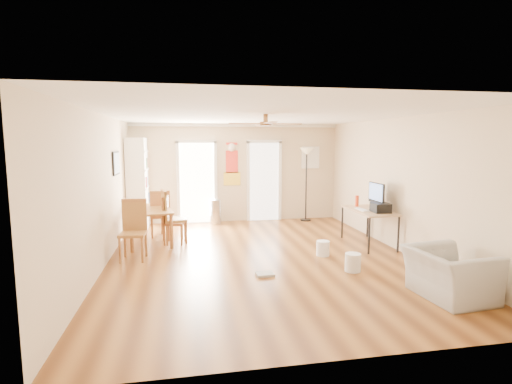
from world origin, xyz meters
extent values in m
plane|color=brown|center=(0.00, 0.00, 0.00)|extent=(7.00, 7.00, 0.00)
cube|color=red|center=(-0.13, 3.48, 1.55)|extent=(0.46, 0.03, 1.10)
cube|color=white|center=(2.05, 3.47, 1.70)|extent=(0.50, 0.04, 0.60)
cube|color=black|center=(-2.73, 1.40, 1.70)|extent=(0.04, 0.66, 0.48)
cylinder|color=#B5B5B7|center=(-0.60, 3.20, 0.32)|extent=(0.30, 0.30, 0.64)
cube|color=white|center=(2.20, 0.53, 0.74)|extent=(0.14, 0.43, 0.02)
cube|color=black|center=(2.45, 0.22, 0.83)|extent=(0.34, 0.39, 0.19)
cylinder|color=red|center=(2.30, 0.98, 0.85)|extent=(0.10, 0.10, 0.24)
cylinder|color=white|center=(1.16, -0.07, 0.14)|extent=(0.28, 0.28, 0.28)
cylinder|color=silver|center=(1.33, -1.01, 0.15)|extent=(0.32, 0.32, 0.30)
cube|color=#A1A19C|center=(-0.14, -0.96, 0.02)|extent=(0.29, 0.23, 0.04)
imported|color=#A5A4A0|center=(2.15, -2.29, 0.34)|extent=(0.98, 1.10, 0.67)
camera|label=1|loc=(-1.37, -6.88, 2.12)|focal=27.49mm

